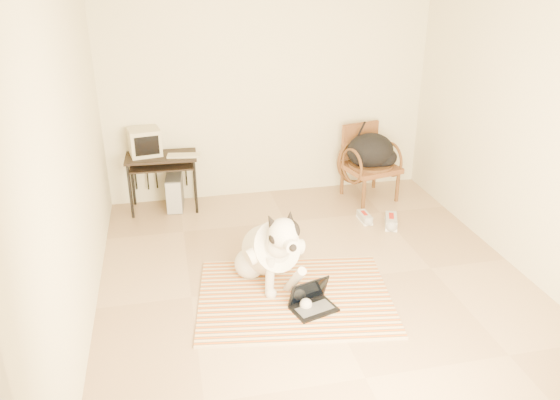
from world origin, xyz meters
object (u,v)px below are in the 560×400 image
object	(u,v)px
dog	(271,251)
rattan_chair	(368,162)
computer_desk	(162,164)
crt_monitor	(145,142)
backpack	(372,152)
pc_tower	(175,192)
laptop	(312,301)

from	to	relation	value
dog	rattan_chair	world-z (taller)	rattan_chair
dog	computer_desk	world-z (taller)	dog
crt_monitor	backpack	xyz separation A→B (m)	(2.72, -0.30, -0.22)
dog	rattan_chair	xyz separation A→B (m)	(1.60, 1.76, 0.12)
computer_desk	backpack	xyz separation A→B (m)	(2.55, -0.21, 0.03)
computer_desk	backpack	bearing A→B (deg)	-4.75
crt_monitor	pc_tower	world-z (taller)	crt_monitor
computer_desk	backpack	size ratio (longest dim) A/B	1.34
crt_monitor	rattan_chair	distance (m)	2.74
laptop	pc_tower	bearing A→B (deg)	113.78
laptop	backpack	world-z (taller)	backpack
dog	pc_tower	xyz separation A→B (m)	(-0.80, 1.93, -0.14)
crt_monitor	rattan_chair	bearing A→B (deg)	-4.85
pc_tower	laptop	bearing A→B (deg)	-66.22
pc_tower	rattan_chair	size ratio (longest dim) A/B	0.50
dog	pc_tower	bearing A→B (deg)	112.63
laptop	computer_desk	bearing A→B (deg)	116.41
rattan_chair	backpack	bearing A→B (deg)	-75.85
pc_tower	crt_monitor	bearing A→B (deg)	167.65
rattan_chair	laptop	bearing A→B (deg)	-120.81
crt_monitor	pc_tower	bearing A→B (deg)	-12.35
pc_tower	rattan_chair	distance (m)	2.43
dog	crt_monitor	bearing A→B (deg)	118.89
computer_desk	crt_monitor	distance (m)	0.32
pc_tower	backpack	distance (m)	2.47
crt_monitor	rattan_chair	xyz separation A→B (m)	(2.70, -0.23, -0.38)
rattan_chair	dog	bearing A→B (deg)	-132.35
computer_desk	dog	bearing A→B (deg)	-64.03
dog	crt_monitor	size ratio (longest dim) A/B	2.86
dog	backpack	size ratio (longest dim) A/B	1.83
crt_monitor	computer_desk	bearing A→B (deg)	-26.83
rattan_chair	crt_monitor	bearing A→B (deg)	175.15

